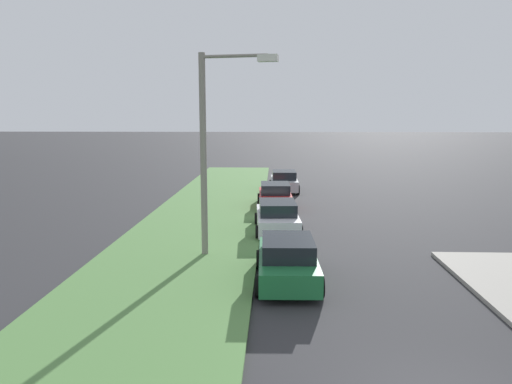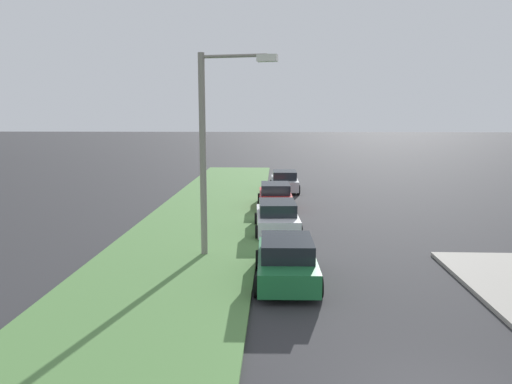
{
  "view_description": "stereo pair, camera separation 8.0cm",
  "coord_description": "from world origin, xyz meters",
  "px_view_note": "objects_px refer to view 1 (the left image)",
  "views": [
    {
      "loc": [
        -8.02,
        3.08,
        5.29
      ],
      "look_at": [
        16.02,
        4.04,
        1.45
      ],
      "focal_mm": 33.75,
      "sensor_mm": 36.0,
      "label": 1
    },
    {
      "loc": [
        -8.02,
        3.0,
        5.29
      ],
      "look_at": [
        16.02,
        4.04,
        1.45
      ],
      "focal_mm": 33.75,
      "sensor_mm": 36.0,
      "label": 2
    }
  ],
  "objects_px": {
    "parked_car_green": "(287,260)",
    "parked_car_white": "(277,217)",
    "parked_car_red": "(275,196)",
    "streetlight": "(212,141)",
    "parked_car_silver": "(284,181)"
  },
  "relations": [
    {
      "from": "parked_car_red",
      "to": "parked_car_white",
      "type": "bearing_deg",
      "value": 179.09
    },
    {
      "from": "parked_car_green",
      "to": "parked_car_red",
      "type": "bearing_deg",
      "value": 0.48
    },
    {
      "from": "parked_car_green",
      "to": "parked_car_silver",
      "type": "xyz_separation_m",
      "value": [
        18.69,
        -0.22,
        0.0
      ]
    },
    {
      "from": "parked_car_white",
      "to": "parked_car_red",
      "type": "distance_m",
      "value": 5.84
    },
    {
      "from": "streetlight",
      "to": "parked_car_red",
      "type": "bearing_deg",
      "value": -13.18
    },
    {
      "from": "parked_car_red",
      "to": "parked_car_silver",
      "type": "distance_m",
      "value": 6.3
    },
    {
      "from": "parked_car_green",
      "to": "streetlight",
      "type": "height_order",
      "value": "streetlight"
    },
    {
      "from": "parked_car_white",
      "to": "parked_car_green",
      "type": "bearing_deg",
      "value": 179.44
    },
    {
      "from": "parked_car_silver",
      "to": "streetlight",
      "type": "xyz_separation_m",
      "value": [
        -16.05,
        2.92,
        3.67
      ]
    },
    {
      "from": "parked_car_green",
      "to": "parked_car_white",
      "type": "xyz_separation_m",
      "value": [
        6.58,
        0.3,
        0.0
      ]
    },
    {
      "from": "parked_car_silver",
      "to": "streetlight",
      "type": "distance_m",
      "value": 16.72
    },
    {
      "from": "parked_car_red",
      "to": "parked_car_silver",
      "type": "xyz_separation_m",
      "value": [
        6.27,
        -0.63,
        0.0
      ]
    },
    {
      "from": "parked_car_green",
      "to": "parked_car_silver",
      "type": "distance_m",
      "value": 18.69
    },
    {
      "from": "streetlight",
      "to": "parked_car_silver",
      "type": "bearing_deg",
      "value": -10.3
    },
    {
      "from": "parked_car_green",
      "to": "parked_car_red",
      "type": "height_order",
      "value": "same"
    }
  ]
}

